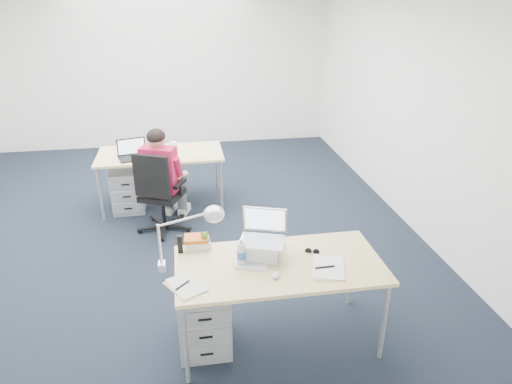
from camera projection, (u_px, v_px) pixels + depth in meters
The scene contains 24 objects.
floor at pixel (163, 234), 5.44m from camera, with size 7.00×7.00×0.00m, color black.
room at pixel (149, 90), 4.74m from camera, with size 6.02×7.02×2.80m.
desk_near at pixel (279, 268), 3.54m from camera, with size 1.60×0.80×0.73m.
desk_far at pixel (161, 156), 5.93m from camera, with size 1.60×0.80×0.73m.
office_chair at pixel (162, 209), 5.41m from camera, with size 0.85×0.85×1.02m.
seated_person at pixel (165, 177), 5.43m from camera, with size 0.56×0.76×1.25m.
drawer_pedestal_near at pixel (204, 316), 3.65m from camera, with size 0.40×0.50×0.55m, color #ACAFB2.
drawer_pedestal_far at pixel (129, 189), 5.97m from camera, with size 0.40×0.50×0.55m, color #ACAFB2.
silver_laptop at pixel (262, 236), 3.53m from camera, with size 0.35×0.28×0.37m, color silver, non-canonical shape.
wireless_keyboard at pixel (251, 266), 3.47m from camera, with size 0.25×0.10×0.01m, color white.
computer_mouse at pixel (276, 275), 3.34m from camera, with size 0.06×0.09×0.03m, color white.
headphones at pixel (271, 244), 3.76m from camera, with size 0.23×0.18×0.04m, color black, non-canonical shape.
can_koozie at pixel (244, 253), 3.56m from camera, with size 0.06×0.06×0.10m, color #141A41.
water_bottle at pixel (241, 252), 3.47m from camera, with size 0.07×0.07×0.21m, color silver.
bear_figurine at pixel (205, 240), 3.70m from camera, with size 0.08×0.06×0.15m, color #33651A, non-canonical shape.
book_stack at pixel (197, 242), 3.72m from camera, with size 0.21×0.16×0.09m, color silver.
cordless_phone at pixel (180, 244), 3.63m from camera, with size 0.04×0.03×0.15m, color black.
papers_left at pixel (185, 286), 3.24m from camera, with size 0.20×0.29×0.01m, color #D7BA7C.
papers_right at pixel (328, 268), 3.45m from camera, with size 0.23×0.33×0.01m, color #D7BA7C.
sunglasses at pixel (312, 251), 3.65m from camera, with size 0.12×0.05×0.03m, color black, non-canonical shape.
desk_lamp at pixel (181, 238), 3.35m from camera, with size 0.46×0.17×0.52m, color silver, non-canonical shape.
dark_laptop at pixel (133, 149), 5.65m from camera, with size 0.35×0.34×0.26m, color black, non-canonical shape.
far_cup at pixel (174, 146), 5.98m from camera, with size 0.08×0.08×0.11m, color white.
far_papers at pixel (135, 153), 5.88m from camera, with size 0.19×0.28×0.01m, color white.
Camera 1 is at (0.32, -4.89, 2.66)m, focal length 32.00 mm.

